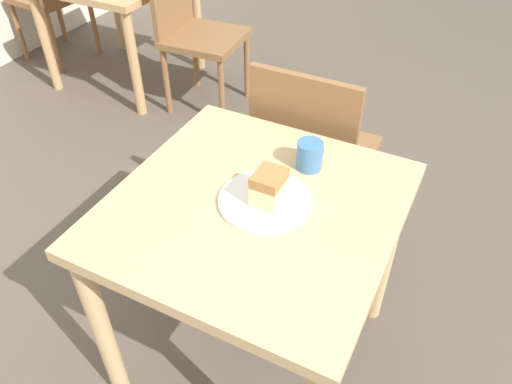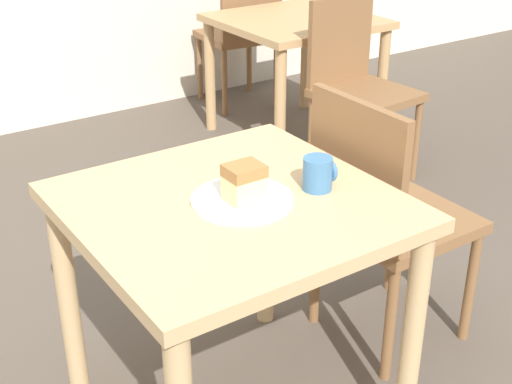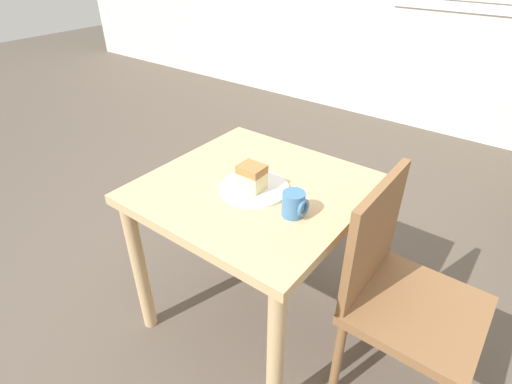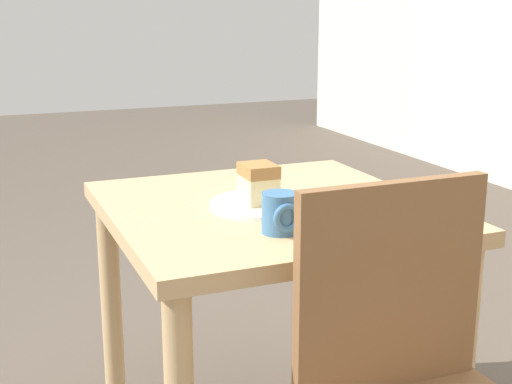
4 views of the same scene
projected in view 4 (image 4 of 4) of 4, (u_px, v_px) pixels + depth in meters
dining_table_near at (269, 249)px, 1.85m from camera, size 0.82×0.80×0.74m
plate at (263, 204)px, 1.79m from camera, size 0.27×0.27×0.01m
cake_slice at (259, 183)px, 1.77m from camera, size 0.10×0.08×0.10m
coffee_mug at (280, 213)px, 1.57m from camera, size 0.09×0.08×0.09m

